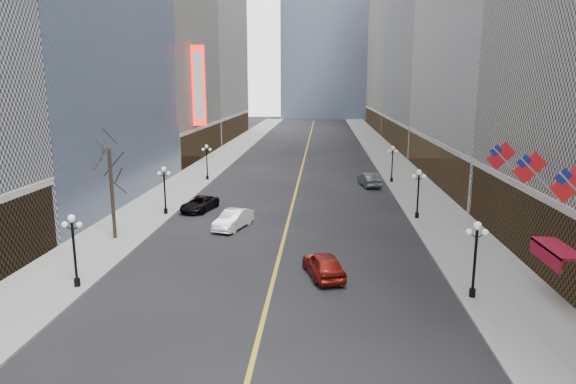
# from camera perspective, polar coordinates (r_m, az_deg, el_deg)

# --- Properties ---
(sidewalk_east) EXTENTS (6.00, 230.00, 0.15)m
(sidewalk_east) POSITION_cam_1_polar(r_m,az_deg,el_deg) (70.43, 12.78, 1.65)
(sidewalk_east) COLOR gray
(sidewalk_east) RESTS_ON ground
(sidewalk_west) EXTENTS (6.00, 230.00, 0.15)m
(sidewalk_west) POSITION_cam_1_polar(r_m,az_deg,el_deg) (71.62, -9.95, 1.93)
(sidewalk_west) COLOR gray
(sidewalk_west) RESTS_ON ground
(lane_line) EXTENTS (0.25, 200.00, 0.02)m
(lane_line) POSITION_cam_1_polar(r_m,az_deg,el_deg) (79.50, 1.64, 3.04)
(lane_line) COLOR gold
(lane_line) RESTS_ON ground
(bldg_east_c) EXTENTS (26.60, 40.60, 48.80)m
(bldg_east_c) POSITION_cam_1_polar(r_m,az_deg,el_deg) (108.56, 19.08, 17.58)
(bldg_east_c) COLOR #99999C
(bldg_east_c) RESTS_ON ground
(bldg_east_d) EXTENTS (26.60, 46.60, 62.80)m
(bldg_east_d) POSITION_cam_1_polar(r_m,az_deg,el_deg) (151.12, 14.87, 18.70)
(bldg_east_d) COLOR #9C9581
(bldg_east_d) RESTS_ON ground
(bldg_west_c) EXTENTS (26.60, 30.60, 50.80)m
(bldg_west_c) POSITION_cam_1_polar(r_m,az_deg,el_deg) (92.52, -18.07, 19.38)
(bldg_west_c) COLOR #9C9581
(bldg_west_c) RESTS_ON ground
(streetlamp_east_1) EXTENTS (1.26, 0.44, 4.52)m
(streetlamp_east_1) POSITION_cam_1_polar(r_m,az_deg,el_deg) (31.24, 20.12, -6.23)
(streetlamp_east_1) COLOR black
(streetlamp_east_1) RESTS_ON sidewalk_east
(streetlamp_east_2) EXTENTS (1.26, 0.44, 4.52)m
(streetlamp_east_2) POSITION_cam_1_polar(r_m,az_deg,el_deg) (48.23, 14.28, 0.36)
(streetlamp_east_2) COLOR black
(streetlamp_east_2) RESTS_ON sidewalk_east
(streetlamp_east_3) EXTENTS (1.26, 0.44, 4.52)m
(streetlamp_east_3) POSITION_cam_1_polar(r_m,az_deg,el_deg) (65.76, 11.52, 3.49)
(streetlamp_east_3) COLOR black
(streetlamp_east_3) RESTS_ON sidewalk_east
(streetlamp_west_1) EXTENTS (1.26, 0.44, 4.52)m
(streetlamp_west_1) POSITION_cam_1_polar(r_m,az_deg,el_deg) (33.44, -22.72, -5.26)
(streetlamp_west_1) COLOR black
(streetlamp_west_1) RESTS_ON sidewalk_west
(streetlamp_west_2) EXTENTS (1.26, 0.44, 4.52)m
(streetlamp_west_2) POSITION_cam_1_polar(r_m,az_deg,el_deg) (49.68, -13.57, 0.73)
(streetlamp_west_2) COLOR black
(streetlamp_west_2) RESTS_ON sidewalk_west
(streetlamp_west_3) EXTENTS (1.26, 0.44, 4.52)m
(streetlamp_west_3) POSITION_cam_1_polar(r_m,az_deg,el_deg) (66.83, -9.01, 3.71)
(streetlamp_west_3) COLOR black
(streetlamp_west_3) RESTS_ON sidewalk_west
(flag_3) EXTENTS (2.87, 0.12, 2.87)m
(flag_3) POSITION_cam_1_polar(r_m,az_deg,el_deg) (28.74, 29.13, 0.47)
(flag_3) COLOR #B2B2B7
(flag_3) RESTS_ON ground
(flag_4) EXTENTS (2.87, 0.12, 2.87)m
(flag_4) POSITION_cam_1_polar(r_m,az_deg,el_deg) (33.25, 25.53, 2.18)
(flag_4) COLOR #B2B2B7
(flag_4) RESTS_ON ground
(flag_5) EXTENTS (2.87, 0.12, 2.87)m
(flag_5) POSITION_cam_1_polar(r_m,az_deg,el_deg) (37.89, 22.80, 3.47)
(flag_5) COLOR #B2B2B7
(flag_5) RESTS_ON ground
(awning_c) EXTENTS (1.40, 4.00, 0.93)m
(awning_c) POSITION_cam_1_polar(r_m,az_deg,el_deg) (32.67, 27.44, -5.75)
(awning_c) COLOR maroon
(awning_c) RESTS_ON ground
(theatre_marquee) EXTENTS (2.00, 0.55, 12.00)m
(theatre_marquee) POSITION_cam_1_polar(r_m,az_deg,el_deg) (80.74, -9.88, 11.55)
(theatre_marquee) COLOR red
(theatre_marquee) RESTS_ON ground
(tree_west_far) EXTENTS (3.60, 3.60, 7.92)m
(tree_west_far) POSITION_cam_1_polar(r_m,az_deg,el_deg) (42.31, -19.19, 3.09)
(tree_west_far) COLOR #2D231C
(tree_west_far) RESTS_ON sidewalk_west
(car_nb_mid) EXTENTS (3.07, 5.21, 1.62)m
(car_nb_mid) POSITION_cam_1_polar(r_m,az_deg,el_deg) (44.52, -6.10, -3.04)
(car_nb_mid) COLOR white
(car_nb_mid) RESTS_ON ground
(car_nb_far) EXTENTS (3.41, 5.44, 1.40)m
(car_nb_far) POSITION_cam_1_polar(r_m,az_deg,el_deg) (51.22, -9.81, -1.30)
(car_nb_far) COLOR black
(car_nb_far) RESTS_ON ground
(car_sb_mid) EXTENTS (3.18, 5.16, 1.64)m
(car_sb_mid) POSITION_cam_1_polar(r_m,az_deg,el_deg) (33.49, 3.97, -8.06)
(car_sb_mid) COLOR maroon
(car_sb_mid) RESTS_ON ground
(car_sb_far) EXTENTS (2.69, 5.33, 1.68)m
(car_sb_far) POSITION_cam_1_polar(r_m,az_deg,el_deg) (63.29, 8.99, 1.37)
(car_sb_far) COLOR #4A5052
(car_sb_far) RESTS_ON ground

